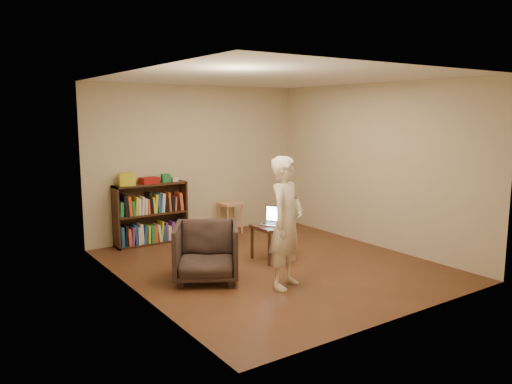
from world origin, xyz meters
TOP-DOWN VIEW (x-y plane):
  - floor at (0.00, 0.00)m, footprint 4.50×4.50m
  - ceiling at (0.00, 0.00)m, footprint 4.50×4.50m
  - wall_back at (0.00, 2.25)m, footprint 4.00×0.00m
  - wall_left at (-2.00, 0.00)m, footprint 0.00×4.50m
  - wall_right at (2.00, 0.00)m, footprint 0.00×4.50m
  - bookshelf at (-0.96, 2.09)m, footprint 1.20×0.30m
  - box_yellow at (-1.35, 2.07)m, footprint 0.26×0.21m
  - red_cloth at (-0.96, 2.10)m, footprint 0.31×0.24m
  - box_green at (-0.67, 2.09)m, footprint 0.16×0.16m
  - box_white at (-0.52, 2.08)m, footprint 0.10×0.10m
  - stool at (0.51, 1.98)m, footprint 0.38×0.38m
  - armchair at (-1.09, -0.04)m, footprint 1.11×1.12m
  - side_table at (0.15, 0.21)m, footprint 0.50×0.50m
  - laptop at (0.21, 0.24)m, footprint 0.40×0.44m
  - person at (-0.39, -0.81)m, footprint 0.70×0.61m

SIDE VIEW (x-z plane):
  - floor at x=0.00m, z-range 0.00..0.00m
  - armchair at x=-1.09m, z-range 0.00..0.75m
  - side_table at x=0.15m, z-range 0.17..0.68m
  - bookshelf at x=-0.96m, z-range -0.06..0.94m
  - stool at x=0.51m, z-range 0.17..0.71m
  - laptop at x=0.21m, z-range 0.44..0.71m
  - person at x=-0.39m, z-range 0.00..1.62m
  - box_white at x=-0.52m, z-range 1.00..1.07m
  - red_cloth at x=-0.96m, z-range 1.00..1.10m
  - box_green at x=-0.67m, z-range 1.00..1.13m
  - box_yellow at x=-1.35m, z-range 1.00..1.20m
  - wall_back at x=0.00m, z-range -0.70..3.30m
  - wall_left at x=-2.00m, z-range -0.95..3.55m
  - wall_right at x=2.00m, z-range -0.95..3.55m
  - ceiling at x=0.00m, z-range 2.60..2.60m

